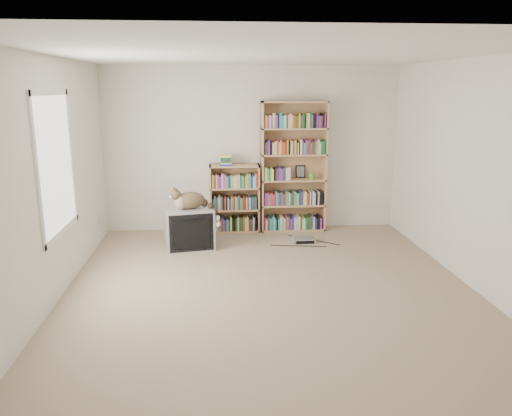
{
  "coord_description": "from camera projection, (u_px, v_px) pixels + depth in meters",
  "views": [
    {
      "loc": [
        -0.59,
        -5.12,
        2.18
      ],
      "look_at": [
        -0.07,
        1.0,
        0.69
      ],
      "focal_mm": 35.0,
      "sensor_mm": 36.0,
      "label": 1
    }
  ],
  "objects": [
    {
      "name": "window",
      "position": [
        56.0,
        164.0,
        5.21
      ],
      "size": [
        0.02,
        1.22,
        1.52
      ],
      "primitive_type": "cube",
      "color": "white",
      "rests_on": "wall_left"
    },
    {
      "name": "crt_tv",
      "position": [
        189.0,
        227.0,
        6.94
      ],
      "size": [
        0.74,
        0.69,
        0.56
      ],
      "rotation": [
        0.0,
        0.0,
        0.18
      ],
      "color": "#A2A2A5",
      "rests_on": "floor"
    },
    {
      "name": "cat",
      "position": [
        194.0,
        203.0,
        6.79
      ],
      "size": [
        0.7,
        0.43,
        0.51
      ],
      "rotation": [
        0.0,
        0.0,
        0.39
      ],
      "color": "#382417",
      "rests_on": "crt_tv"
    },
    {
      "name": "dvd_player",
      "position": [
        304.0,
        240.0,
        7.18
      ],
      "size": [
        0.31,
        0.22,
        0.07
      ],
      "primitive_type": "cube",
      "rotation": [
        0.0,
        0.0,
        0.01
      ],
      "color": "#B2B2B7",
      "rests_on": "floor"
    },
    {
      "name": "book_stack",
      "position": [
        226.0,
        160.0,
        7.46
      ],
      "size": [
        0.18,
        0.24,
        0.15
      ],
      "primitive_type": "cube",
      "color": "#C5441A",
      "rests_on": "bookcase_short"
    },
    {
      "name": "wall_outlet",
      "position": [
        100.0,
        220.0,
        7.16
      ],
      "size": [
        0.01,
        0.08,
        0.13
      ],
      "primitive_type": "cube",
      "color": "silver",
      "rests_on": "wall_left"
    },
    {
      "name": "ceiling",
      "position": [
        272.0,
        54.0,
        4.93
      ],
      "size": [
        4.5,
        5.0,
        0.02
      ],
      "primitive_type": "cube",
      "color": "white",
      "rests_on": "wall_back"
    },
    {
      "name": "wall_right",
      "position": [
        476.0,
        175.0,
        5.41
      ],
      "size": [
        0.02,
        5.0,
        2.5
      ],
      "primitive_type": "cube",
      "color": "silver",
      "rests_on": "floor"
    },
    {
      "name": "green_mug",
      "position": [
        311.0,
        176.0,
        7.66
      ],
      "size": [
        0.09,
        0.09,
        0.1
      ],
      "primitive_type": "cylinder",
      "color": "green",
      "rests_on": "bookcase_tall"
    },
    {
      "name": "bookcase_tall",
      "position": [
        293.0,
        171.0,
        7.64
      ],
      "size": [
        0.99,
        0.3,
        1.98
      ],
      "color": "tan",
      "rests_on": "floor"
    },
    {
      "name": "floor",
      "position": [
        270.0,
        289.0,
        5.53
      ],
      "size": [
        4.5,
        5.0,
        0.01
      ],
      "primitive_type": "cube",
      "color": "tan",
      "rests_on": "ground"
    },
    {
      "name": "wall_front",
      "position": [
        320.0,
        257.0,
        2.81
      ],
      "size": [
        4.5,
        0.02,
        2.5
      ],
      "primitive_type": "cube",
      "color": "silver",
      "rests_on": "floor"
    },
    {
      "name": "wall_left",
      "position": [
        50.0,
        182.0,
        5.05
      ],
      "size": [
        0.02,
        5.0,
        2.5
      ],
      "primitive_type": "cube",
      "color": "silver",
      "rests_on": "floor"
    },
    {
      "name": "bookcase_short",
      "position": [
        235.0,
        200.0,
        7.67
      ],
      "size": [
        0.75,
        0.3,
        1.04
      ],
      "color": "tan",
      "rests_on": "floor"
    },
    {
      "name": "wall_back",
      "position": [
        252.0,
        149.0,
        7.65
      ],
      "size": [
        4.5,
        0.02,
        2.5
      ],
      "primitive_type": "cube",
      "color": "silver",
      "rests_on": "floor"
    },
    {
      "name": "framed_print",
      "position": [
        300.0,
        172.0,
        7.73
      ],
      "size": [
        0.15,
        0.05,
        0.19
      ],
      "primitive_type": "cube",
      "rotation": [
        -0.17,
        0.0,
        0.0
      ],
      "color": "black",
      "rests_on": "bookcase_tall"
    },
    {
      "name": "floor_cables",
      "position": [
        280.0,
        242.0,
        7.21
      ],
      "size": [
        1.2,
        0.7,
        0.01
      ],
      "primitive_type": null,
      "color": "black",
      "rests_on": "floor"
    }
  ]
}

